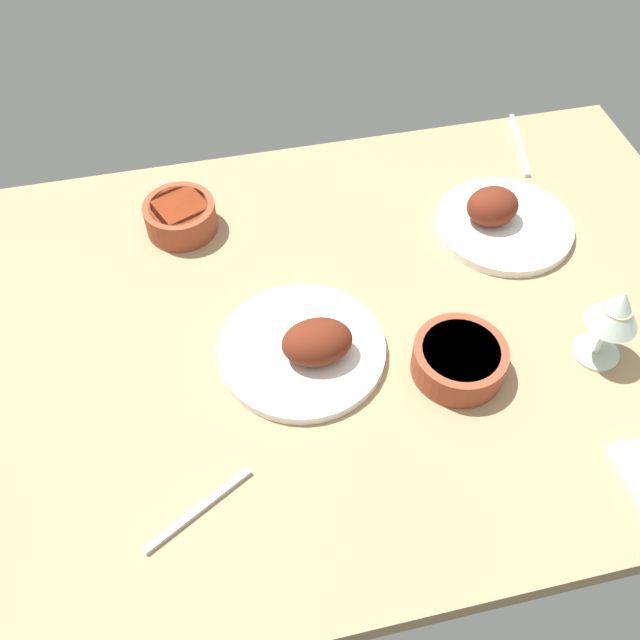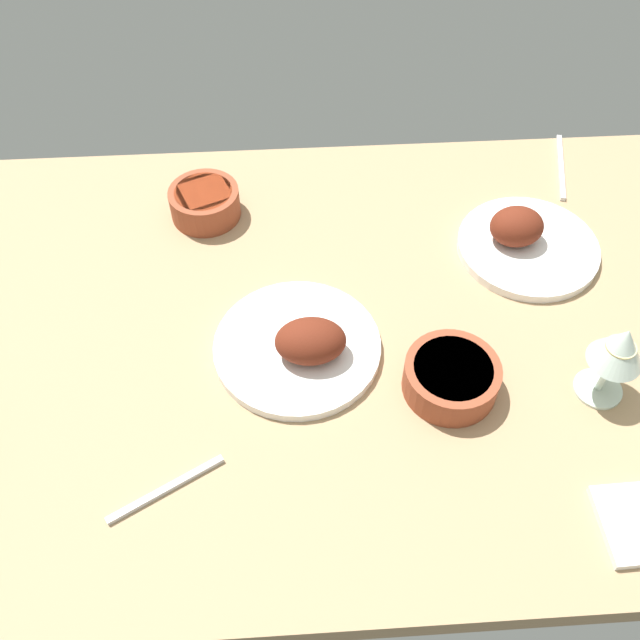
{
  "view_description": "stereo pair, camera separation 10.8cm",
  "coord_description": "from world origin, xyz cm",
  "px_view_note": "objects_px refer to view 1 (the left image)",
  "views": [
    {
      "loc": [
        -14.97,
        -66.26,
        90.62
      ],
      "look_at": [
        0.0,
        0.0,
        6.0
      ],
      "focal_mm": 39.59,
      "sensor_mm": 36.0,
      "label": 1
    },
    {
      "loc": [
        -4.24,
        -67.8,
        90.62
      ],
      "look_at": [
        0.0,
        0.0,
        6.0
      ],
      "focal_mm": 39.59,
      "sensor_mm": 36.0,
      "label": 2
    }
  ],
  "objects_px": {
    "plate_far_side": "(307,347)",
    "bowl_sauce": "(180,216)",
    "wine_glass": "(616,312)",
    "spoon_loose": "(199,510)",
    "fork_loose": "(519,144)",
    "plate_center_main": "(500,219)",
    "bowl_cream": "(459,359)"
  },
  "relations": [
    {
      "from": "plate_far_side",
      "to": "bowl_sauce",
      "type": "distance_m",
      "value": 0.35
    },
    {
      "from": "wine_glass",
      "to": "spoon_loose",
      "type": "xyz_separation_m",
      "value": [
        -0.62,
        -0.12,
        -0.1
      ]
    },
    {
      "from": "plate_far_side",
      "to": "fork_loose",
      "type": "distance_m",
      "value": 0.65
    },
    {
      "from": "bowl_sauce",
      "to": "fork_loose",
      "type": "xyz_separation_m",
      "value": [
        0.67,
        0.09,
        -0.03
      ]
    },
    {
      "from": "plate_far_side",
      "to": "plate_center_main",
      "type": "distance_m",
      "value": 0.43
    },
    {
      "from": "plate_center_main",
      "to": "wine_glass",
      "type": "height_order",
      "value": "wine_glass"
    },
    {
      "from": "plate_far_side",
      "to": "bowl_sauce",
      "type": "relative_size",
      "value": 2.06
    },
    {
      "from": "plate_far_side",
      "to": "spoon_loose",
      "type": "height_order",
      "value": "plate_far_side"
    },
    {
      "from": "wine_glass",
      "to": "spoon_loose",
      "type": "distance_m",
      "value": 0.63
    },
    {
      "from": "spoon_loose",
      "to": "wine_glass",
      "type": "bearing_deg",
      "value": 161.8
    },
    {
      "from": "plate_center_main",
      "to": "bowl_cream",
      "type": "bearing_deg",
      "value": -122.7
    },
    {
      "from": "bowl_sauce",
      "to": "plate_far_side",
      "type": "bearing_deg",
      "value": -63.91
    },
    {
      "from": "bowl_sauce",
      "to": "spoon_loose",
      "type": "distance_m",
      "value": 0.53
    },
    {
      "from": "plate_center_main",
      "to": "spoon_loose",
      "type": "bearing_deg",
      "value": -144.52
    },
    {
      "from": "fork_loose",
      "to": "spoon_loose",
      "type": "height_order",
      "value": "same"
    },
    {
      "from": "plate_center_main",
      "to": "spoon_loose",
      "type": "height_order",
      "value": "plate_center_main"
    },
    {
      "from": "bowl_cream",
      "to": "bowl_sauce",
      "type": "relative_size",
      "value": 1.12
    },
    {
      "from": "fork_loose",
      "to": "spoon_loose",
      "type": "bearing_deg",
      "value": -35.39
    },
    {
      "from": "plate_far_side",
      "to": "bowl_cream",
      "type": "xyz_separation_m",
      "value": [
        0.21,
        -0.08,
        0.01
      ]
    },
    {
      "from": "plate_center_main",
      "to": "wine_glass",
      "type": "bearing_deg",
      "value": -81.99
    },
    {
      "from": "bowl_cream",
      "to": "wine_glass",
      "type": "relative_size",
      "value": 0.98
    },
    {
      "from": "wine_glass",
      "to": "spoon_loose",
      "type": "relative_size",
      "value": 0.84
    },
    {
      "from": "plate_center_main",
      "to": "bowl_sauce",
      "type": "bearing_deg",
      "value": 167.43
    },
    {
      "from": "plate_far_side",
      "to": "bowl_sauce",
      "type": "bearing_deg",
      "value": 116.09
    },
    {
      "from": "plate_far_side",
      "to": "bowl_cream",
      "type": "bearing_deg",
      "value": -19.64
    },
    {
      "from": "plate_far_side",
      "to": "bowl_cream",
      "type": "height_order",
      "value": "plate_far_side"
    },
    {
      "from": "bowl_cream",
      "to": "wine_glass",
      "type": "height_order",
      "value": "wine_glass"
    },
    {
      "from": "bowl_cream",
      "to": "wine_glass",
      "type": "bearing_deg",
      "value": -4.62
    },
    {
      "from": "wine_glass",
      "to": "spoon_loose",
      "type": "height_order",
      "value": "wine_glass"
    },
    {
      "from": "bowl_cream",
      "to": "spoon_loose",
      "type": "relative_size",
      "value": 0.83
    },
    {
      "from": "plate_center_main",
      "to": "bowl_sauce",
      "type": "relative_size",
      "value": 1.94
    },
    {
      "from": "bowl_sauce",
      "to": "wine_glass",
      "type": "xyz_separation_m",
      "value": [
        0.58,
        -0.41,
        0.07
      ]
    }
  ]
}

